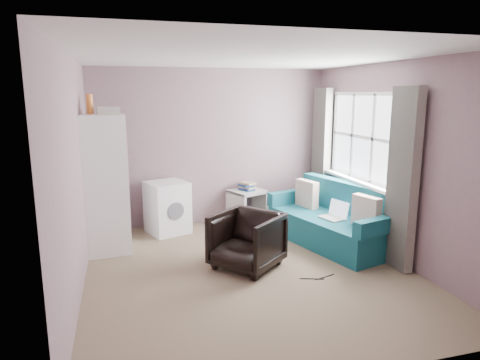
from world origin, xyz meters
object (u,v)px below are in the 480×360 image
(fridge, at_px, (102,183))
(sofa, at_px, (334,222))
(armchair, at_px, (247,238))
(washing_machine, at_px, (167,206))
(side_table, at_px, (247,204))

(fridge, bearing_deg, sofa, -15.55)
(sofa, bearing_deg, armchair, -176.60)
(washing_machine, xyz_separation_m, sofa, (2.22, -1.13, -0.10))
(washing_machine, distance_m, sofa, 2.50)
(side_table, bearing_deg, fridge, -162.26)
(fridge, bearing_deg, washing_machine, 26.51)
(fridge, relative_size, sofa, 1.01)
(side_table, xyz_separation_m, sofa, (0.91, -1.29, -0.01))
(side_table, bearing_deg, armchair, -106.59)
(armchair, relative_size, fridge, 0.36)
(armchair, distance_m, side_table, 1.87)
(armchair, bearing_deg, sofa, 69.03)
(armchair, relative_size, side_table, 1.11)
(fridge, distance_m, sofa, 3.24)
(armchair, distance_m, fridge, 2.08)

